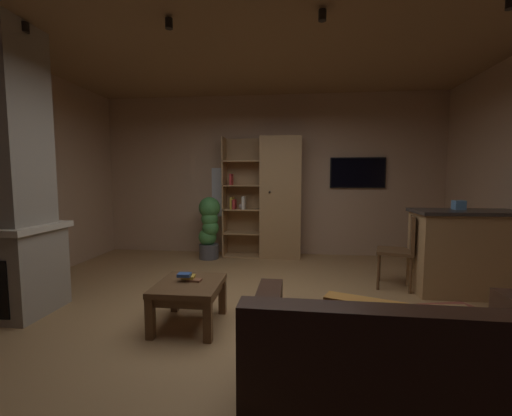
{
  "coord_description": "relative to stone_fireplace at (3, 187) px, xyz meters",
  "views": [
    {
      "loc": [
        0.37,
        -3.1,
        1.37
      ],
      "look_at": [
        0.0,
        0.4,
        1.05
      ],
      "focal_mm": 22.67,
      "sensor_mm": 36.0,
      "label": 1
    }
  ],
  "objects": [
    {
      "name": "ceiling",
      "position": [
        2.47,
        0.17,
        1.57
      ],
      "size": [
        6.03,
        5.51,
        0.02
      ],
      "primitive_type": "cube",
      "color": "#8E6B47"
    },
    {
      "name": "dining_chair",
      "position": [
        4.23,
        1.2,
        -0.76
      ],
      "size": [
        0.52,
        0.52,
        0.92
      ],
      "color": "brown",
      "rests_on": "ground"
    },
    {
      "name": "bookshelf_cabinet",
      "position": [
        2.58,
        2.68,
        -0.25
      ],
      "size": [
        1.35,
        0.41,
        2.08
      ],
      "color": "#A87F51",
      "rests_on": "ground"
    },
    {
      "name": "potted_floor_plant",
      "position": [
        1.46,
        2.42,
        -0.72
      ],
      "size": [
        0.38,
        0.37,
        1.06
      ],
      "color": "#4C4C51",
      "rests_on": "ground"
    },
    {
      "name": "leather_couch",
      "position": [
        3.44,
        -1.26,
        -0.99
      ],
      "size": [
        1.65,
        0.98,
        0.84
      ],
      "color": "#382116",
      "rests_on": "ground"
    },
    {
      "name": "wall_mounted_tv",
      "position": [
        4.0,
        2.89,
        0.19
      ],
      "size": [
        0.94,
        0.06,
        0.53
      ],
      "color": "black"
    },
    {
      "name": "tissue_box",
      "position": [
        4.84,
        1.14,
        -0.23
      ],
      "size": [
        0.12,
        0.12,
        0.11
      ],
      "primitive_type": "cube",
      "rotation": [
        0.0,
        0.0,
        -0.02
      ],
      "color": "#598CBF",
      "rests_on": "kitchen_bar_counter"
    },
    {
      "name": "track_light_spot_3",
      "position": [
        4.58,
        0.01,
        1.49
      ],
      "size": [
        0.07,
        0.07,
        0.09
      ],
      "primitive_type": "cylinder",
      "color": "black"
    },
    {
      "name": "floor",
      "position": [
        2.47,
        0.17,
        -1.3
      ],
      "size": [
        6.03,
        5.51,
        0.02
      ],
      "primitive_type": "cube",
      "color": "#A37A4C",
      "rests_on": "ground"
    },
    {
      "name": "kitchen_bar_counter",
      "position": [
        5.03,
        1.06,
        -0.78
      ],
      "size": [
        1.45,
        0.59,
        1.0
      ],
      "color": "#A87F51",
      "rests_on": "ground"
    },
    {
      "name": "track_light_spot_0",
      "position": [
        0.36,
        -0.02,
        1.49
      ],
      "size": [
        0.07,
        0.07,
        0.09
      ],
      "primitive_type": "cylinder",
      "color": "black"
    },
    {
      "name": "table_book_0",
      "position": [
        1.94,
        -0.04,
        -0.87
      ],
      "size": [
        0.14,
        0.1,
        0.02
      ],
      "primitive_type": "cube",
      "rotation": [
        0.0,
        0.0,
        -0.11
      ],
      "color": "brown",
      "rests_on": "coffee_table"
    },
    {
      "name": "table_book_1",
      "position": [
        1.88,
        -0.03,
        -0.84
      ],
      "size": [
        0.12,
        0.12,
        0.03
      ],
      "primitive_type": "cube",
      "rotation": [
        0.0,
        0.0,
        0.08
      ],
      "color": "gold",
      "rests_on": "coffee_table"
    },
    {
      "name": "coffee_table",
      "position": [
        1.91,
        -0.09,
        -0.96
      ],
      "size": [
        0.58,
        0.67,
        0.41
      ],
      "color": "brown",
      "rests_on": "ground"
    },
    {
      "name": "wall_back",
      "position": [
        2.47,
        2.95,
        0.14
      ],
      "size": [
        6.15,
        0.06,
        2.85
      ],
      "primitive_type": "cube",
      "color": "tan",
      "rests_on": "ground"
    },
    {
      "name": "window_pane_back",
      "position": [
        1.75,
        2.92,
        -0.17
      ],
      "size": [
        0.71,
        0.01,
        0.89
      ],
      "primitive_type": "cube",
      "color": "white"
    },
    {
      "name": "track_light_spot_1",
      "position": [
        1.72,
        0.05,
        1.49
      ],
      "size": [
        0.07,
        0.07,
        0.09
      ],
      "primitive_type": "cylinder",
      "color": "black"
    },
    {
      "name": "stone_fireplace",
      "position": [
        0.0,
        0.0,
        0.0
      ],
      "size": [
        0.91,
        0.75,
        2.85
      ],
      "color": "gray",
      "rests_on": "ground"
    },
    {
      "name": "track_light_spot_2",
      "position": [
        3.1,
        0.04,
        1.49
      ],
      "size": [
        0.07,
        0.07,
        0.09
      ],
      "primitive_type": "cylinder",
      "color": "black"
    },
    {
      "name": "table_book_2",
      "position": [
        1.85,
        -0.06,
        -0.82
      ],
      "size": [
        0.12,
        0.1,
        0.03
      ],
      "primitive_type": "cube",
      "rotation": [
        0.0,
        0.0,
        0.04
      ],
      "color": "#2D4C8C",
      "rests_on": "coffee_table"
    }
  ]
}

